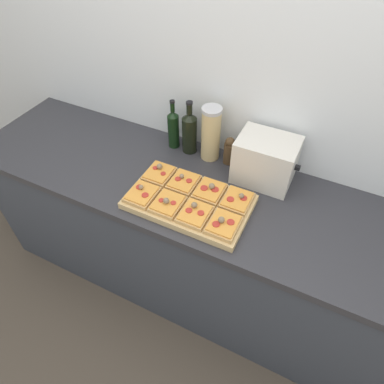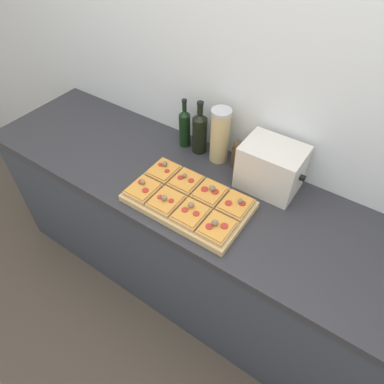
# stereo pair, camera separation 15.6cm
# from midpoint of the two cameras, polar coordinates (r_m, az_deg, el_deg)

# --- Properties ---
(ground_plane) EXTENTS (12.00, 12.00, 0.00)m
(ground_plane) POSITION_cam_midpoint_polar(r_m,az_deg,el_deg) (2.22, -3.49, -21.81)
(ground_plane) COLOR #4C4238
(wall_back) EXTENTS (6.00, 0.06, 2.50)m
(wall_back) POSITION_cam_midpoint_polar(r_m,az_deg,el_deg) (1.68, 6.17, 16.77)
(wall_back) COLOR silver
(wall_back) RESTS_ON ground_plane
(kitchen_counter) EXTENTS (2.63, 0.67, 0.88)m
(kitchen_counter) POSITION_cam_midpoint_polar(r_m,az_deg,el_deg) (1.97, 0.46, -9.06)
(kitchen_counter) COLOR #333842
(kitchen_counter) RESTS_ON ground_plane
(cutting_board) EXTENTS (0.56, 0.33, 0.03)m
(cutting_board) POSITION_cam_midpoint_polar(r_m,az_deg,el_deg) (1.56, -3.33, -1.79)
(cutting_board) COLOR tan
(cutting_board) RESTS_ON kitchen_counter
(pizza_slice_back_left) EXTENTS (0.12, 0.15, 0.05)m
(pizza_slice_back_left) POSITION_cam_midpoint_polar(r_m,az_deg,el_deg) (1.67, -8.17, 2.98)
(pizza_slice_back_left) COLOR tan
(pizza_slice_back_left) RESTS_ON cutting_board
(pizza_slice_back_midleft) EXTENTS (0.12, 0.15, 0.05)m
(pizza_slice_back_midleft) POSITION_cam_midpoint_polar(r_m,az_deg,el_deg) (1.61, -4.15, 1.56)
(pizza_slice_back_midleft) COLOR tan
(pizza_slice_back_midleft) RESTS_ON cutting_board
(pizza_slice_back_midright) EXTENTS (0.12, 0.15, 0.06)m
(pizza_slice_back_midright) POSITION_cam_midpoint_polar(r_m,az_deg,el_deg) (1.57, 0.15, 0.07)
(pizza_slice_back_midright) COLOR tan
(pizza_slice_back_midright) RESTS_ON cutting_board
(pizza_slice_back_right) EXTENTS (0.12, 0.15, 0.05)m
(pizza_slice_back_right) POSITION_cam_midpoint_polar(r_m,az_deg,el_deg) (1.53, 4.67, -1.52)
(pizza_slice_back_right) COLOR tan
(pizza_slice_back_right) RESTS_ON cutting_board
(pizza_slice_front_left) EXTENTS (0.12, 0.15, 0.05)m
(pizza_slice_front_left) POSITION_cam_midpoint_polar(r_m,az_deg,el_deg) (1.58, -11.15, -0.48)
(pizza_slice_front_left) COLOR tan
(pizza_slice_front_left) RESTS_ON cutting_board
(pizza_slice_front_midleft) EXTENTS (0.12, 0.15, 0.06)m
(pizza_slice_front_midleft) POSITION_cam_midpoint_polar(r_m,az_deg,el_deg) (1.52, -7.01, -2.09)
(pizza_slice_front_midleft) COLOR tan
(pizza_slice_front_midleft) RESTS_ON cutting_board
(pizza_slice_front_midright) EXTENTS (0.12, 0.15, 0.05)m
(pizza_slice_front_midright) POSITION_cam_midpoint_polar(r_m,az_deg,el_deg) (1.47, -2.54, -3.77)
(pizza_slice_front_midright) COLOR tan
(pizza_slice_front_midright) RESTS_ON cutting_board
(pizza_slice_front_right) EXTENTS (0.12, 0.15, 0.06)m
(pizza_slice_front_right) POSITION_cam_midpoint_polar(r_m,az_deg,el_deg) (1.43, 2.21, -5.59)
(pizza_slice_front_right) COLOR tan
(pizza_slice_front_right) RESTS_ON cutting_board
(olive_oil_bottle) EXTENTS (0.06, 0.06, 0.28)m
(olive_oil_bottle) POSITION_cam_midpoint_polar(r_m,az_deg,el_deg) (1.84, -5.57, 10.44)
(olive_oil_bottle) COLOR black
(olive_oil_bottle) RESTS_ON kitchen_counter
(wine_bottle) EXTENTS (0.08, 0.08, 0.30)m
(wine_bottle) POSITION_cam_midpoint_polar(r_m,az_deg,el_deg) (1.80, -2.93, 9.91)
(wine_bottle) COLOR black
(wine_bottle) RESTS_ON kitchen_counter
(grain_jar_tall) EXTENTS (0.10, 0.10, 0.29)m
(grain_jar_tall) POSITION_cam_midpoint_polar(r_m,az_deg,el_deg) (1.74, 0.58, 9.60)
(grain_jar_tall) COLOR tan
(grain_jar_tall) RESTS_ON kitchen_counter
(pepper_mill) EXTENTS (0.06, 0.06, 0.15)m
(pepper_mill) POSITION_cam_midpoint_polar(r_m,az_deg,el_deg) (1.75, 3.68, 6.77)
(pepper_mill) COLOR #47331E
(pepper_mill) RESTS_ON kitchen_counter
(toaster_oven) EXTENTS (0.30, 0.21, 0.23)m
(toaster_oven) POSITION_cam_midpoint_polar(r_m,az_deg,el_deg) (1.64, 9.51, 5.12)
(toaster_oven) COLOR beige
(toaster_oven) RESTS_ON kitchen_counter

